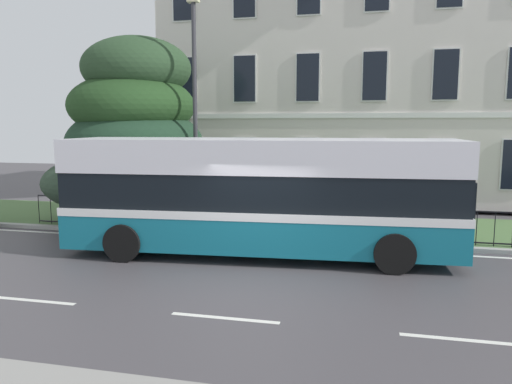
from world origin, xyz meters
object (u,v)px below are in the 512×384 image
(georgian_townhouse, at_px, (348,57))
(evergreen_tree, at_px, (133,138))
(single_decker_bus, at_px, (261,194))
(street_lamp_post, at_px, (195,96))

(georgian_townhouse, relative_size, evergreen_tree, 2.51)
(georgian_townhouse, distance_m, evergreen_tree, 12.14)
(single_decker_bus, bearing_deg, evergreen_tree, 144.26)
(georgian_townhouse, relative_size, single_decker_bus, 1.54)
(georgian_townhouse, xyz_separation_m, evergreen_tree, (-6.78, -9.36, -3.72))
(evergreen_tree, distance_m, single_decker_bus, 6.29)
(evergreen_tree, distance_m, street_lamp_post, 2.94)
(street_lamp_post, bearing_deg, single_decker_bus, -43.53)
(street_lamp_post, bearing_deg, evergreen_tree, 165.15)
(single_decker_bus, height_order, street_lamp_post, street_lamp_post)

